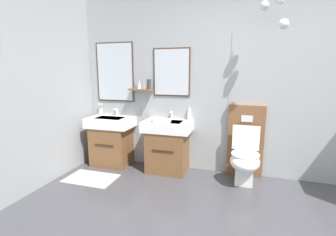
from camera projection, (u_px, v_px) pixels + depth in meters
The scene contains 10 objects.
wall_back at pixel (258, 81), 3.28m from camera, with size 5.44×0.57×2.65m.
bath_mat at pixel (91, 178), 3.35m from camera, with size 0.68×0.44×0.01m, color #9E9993.
vanity_sink_left at pixel (112, 140), 3.82m from camera, with size 0.69×0.47×0.75m.
tap_on_left_sink at pixel (116, 111), 3.90m from camera, with size 0.03×0.13×0.11m.
vanity_sink_right at pixel (168, 145), 3.56m from camera, with size 0.69×0.47×0.75m.
tap_on_right_sink at pixel (171, 114), 3.64m from camera, with size 0.03×0.13×0.11m.
toilet at pixel (245, 153), 3.25m from camera, with size 0.48×0.62×1.00m.
toothbrush_cup at pixel (101, 112), 3.97m from camera, with size 0.07×0.07×0.20m.
soap_dispenser at pixel (189, 114), 3.56m from camera, with size 0.06×0.06×0.19m.
folded_hand_towel at pixel (162, 121), 3.37m from camera, with size 0.22×0.16×0.04m, color white.
Camera 1 is at (-0.21, -1.62, 1.45)m, focal length 26.16 mm.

